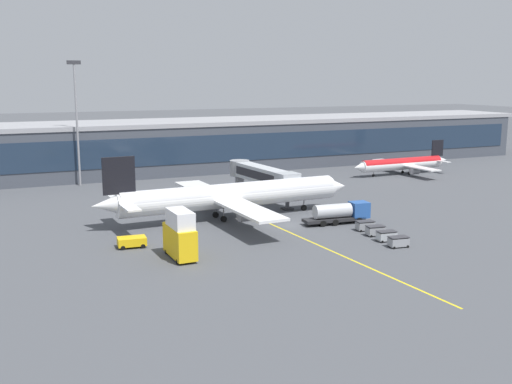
{
  "coord_description": "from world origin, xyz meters",
  "views": [
    {
      "loc": [
        -42.45,
        -81.6,
        22.56
      ],
      "look_at": [
        -3.36,
        6.19,
        4.5
      ],
      "focal_mm": 42.43,
      "sensor_mm": 36.0,
      "label": 1
    }
  ],
  "objects": [
    {
      "name": "ground_plane",
      "position": [
        0.0,
        0.0,
        0.0
      ],
      "size": [
        700.0,
        700.0,
        0.0
      ],
      "primitive_type": "plane",
      "color": "#47494F"
    },
    {
      "name": "apron_lead_in_line",
      "position": [
        -2.62,
        2.0,
        0.0
      ],
      "size": [
        4.52,
        79.9,
        0.01
      ],
      "primitive_type": "cube",
      "rotation": [
        0.0,
        0.0,
        0.05
      ],
      "color": "yellow",
      "rests_on": "ground_plane"
    },
    {
      "name": "terminal_building",
      "position": [
        15.64,
        62.49,
        6.24
      ],
      "size": [
        169.71,
        21.39,
        12.44
      ],
      "color": "#424751",
      "rests_on": "ground_plane"
    },
    {
      "name": "main_airliner",
      "position": [
        -7.02,
        8.17,
        3.87
      ],
      "size": [
        44.73,
        35.58,
        11.22
      ],
      "color": "white",
      "rests_on": "ground_plane"
    },
    {
      "name": "jet_bridge",
      "position": [
        3.78,
        20.22,
        4.88
      ],
      "size": [
        5.41,
        21.76,
        6.57
      ],
      "color": "#B2B7BC",
      "rests_on": "ground_plane"
    },
    {
      "name": "fuel_tanker",
      "position": [
        7.68,
        -1.95,
        1.75
      ],
      "size": [
        10.99,
        3.52,
        3.25
      ],
      "color": "#232326",
      "rests_on": "ground_plane"
    },
    {
      "name": "pushback_tug",
      "position": [
        -25.51,
        -2.25,
        0.85
      ],
      "size": [
        3.99,
        2.63,
        1.4
      ],
      "color": "yellow",
      "rests_on": "ground_plane"
    },
    {
      "name": "catering_lift",
      "position": [
        -21.04,
        -9.79,
        3.07
      ],
      "size": [
        2.62,
        6.84,
        6.3
      ],
      "color": "yellow",
      "rests_on": "ground_plane"
    },
    {
      "name": "baggage_cart_0",
      "position": [
        7.54,
        -16.92,
        0.78
      ],
      "size": [
        2.81,
        1.88,
        1.48
      ],
      "color": "gray",
      "rests_on": "ground_plane"
    },
    {
      "name": "baggage_cart_1",
      "position": [
        7.9,
        -13.74,
        0.78
      ],
      "size": [
        2.81,
        1.88,
        1.48
      ],
      "color": "#B2B7BC",
      "rests_on": "ground_plane"
    },
    {
      "name": "baggage_cart_2",
      "position": [
        8.26,
        -10.56,
        0.78
      ],
      "size": [
        2.81,
        1.88,
        1.48
      ],
      "color": "gray",
      "rests_on": "ground_plane"
    },
    {
      "name": "baggage_cart_3",
      "position": [
        8.62,
        -7.38,
        0.78
      ],
      "size": [
        2.81,
        1.88,
        1.48
      ],
      "color": "gray",
      "rests_on": "ground_plane"
    },
    {
      "name": "commuter_jet_far",
      "position": [
        47.58,
        34.72,
        2.58
      ],
      "size": [
        27.58,
        21.73,
        7.79
      ],
      "color": "white",
      "rests_on": "ground_plane"
    },
    {
      "name": "apron_light_mast_0",
      "position": [
        -24.96,
        50.53,
        15.16
      ],
      "size": [
        2.8,
        0.5,
        26.26
      ],
      "color": "gray",
      "rests_on": "ground_plane"
    }
  ]
}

